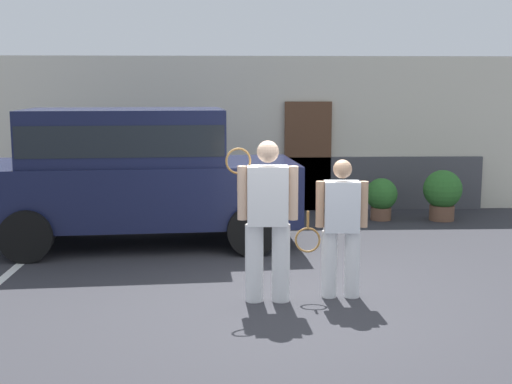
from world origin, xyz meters
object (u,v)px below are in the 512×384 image
at_px(tennis_player_man, 267,218).
at_px(potted_plant_secondary, 443,192).
at_px(tennis_player_woman, 341,227).
at_px(potted_plant_by_porch, 381,197).
at_px(parked_suv, 136,169).

bearing_deg(tennis_player_man, potted_plant_secondary, -124.30).
xyz_separation_m(tennis_player_woman, potted_plant_secondary, (2.57, 4.45, -0.31)).
bearing_deg(tennis_player_man, potted_plant_by_porch, -114.11).
height_order(parked_suv, potted_plant_secondary, parked_suv).
xyz_separation_m(parked_suv, tennis_player_woman, (2.66, -2.80, -0.33)).
relative_size(parked_suv, tennis_player_man, 2.64).
relative_size(tennis_player_woman, potted_plant_by_porch, 2.08).
bearing_deg(tennis_player_woman, tennis_player_man, 11.37).
bearing_deg(tennis_player_man, tennis_player_woman, -169.50).
relative_size(potted_plant_by_porch, potted_plant_secondary, 0.83).
height_order(parked_suv, tennis_player_man, parked_suv).
relative_size(tennis_player_man, potted_plant_by_porch, 2.38).
relative_size(tennis_player_man, potted_plant_secondary, 1.98).
distance_m(tennis_player_man, potted_plant_secondary, 5.72).
bearing_deg(parked_suv, potted_plant_by_porch, 18.11).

